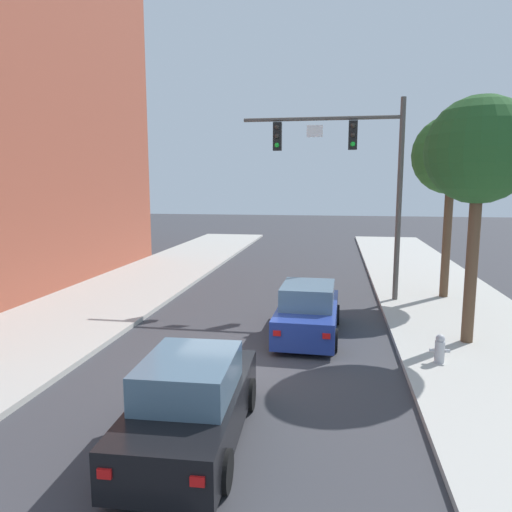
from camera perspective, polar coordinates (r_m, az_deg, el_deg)
The scene contains 8 objects.
ground_plane at distance 12.17m, azimuth -1.94°, elevation -13.15°, with size 120.00×120.00×0.00m, color #38383D.
sidewalk_left at distance 14.80m, azimuth -27.85°, elevation -9.87°, with size 5.00×60.00×0.15m, color #B2AFA8.
traffic_signal_mast at distance 18.42m, azimuth 11.81°, elevation 10.90°, with size 5.98×0.38×7.50m.
car_lead_blue at distance 14.39m, azimuth 6.27°, elevation -6.72°, with size 1.91×4.28×1.60m.
car_following_black at distance 8.74m, azimuth -7.73°, elevation -17.14°, with size 1.94×4.29×1.60m.
fire_hydrant at distance 12.73m, azimuth 21.24°, elevation -10.33°, with size 0.48×0.24×0.72m.
street_tree_nearest at distance 14.11m, azimuth 25.29°, elevation 11.22°, with size 2.84×2.84×6.68m.
street_tree_second at distance 19.70m, azimuth 22.48°, elevation 11.03°, with size 2.96×2.96×6.96m.
Camera 1 is at (2.26, -11.08, 4.50)m, focal length 33.26 mm.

